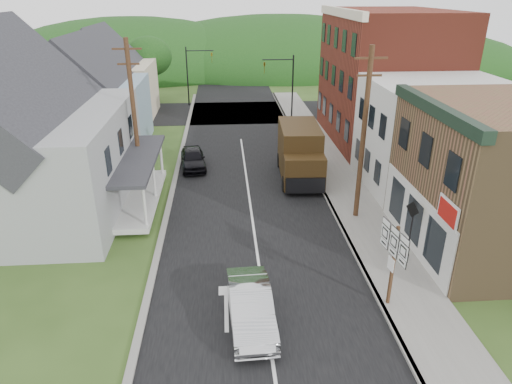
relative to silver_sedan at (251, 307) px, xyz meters
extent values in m
plane|color=#2D4719|center=(0.60, 4.60, -0.72)|extent=(120.00, 120.00, 0.00)
cube|color=black|center=(0.60, 14.60, -0.72)|extent=(9.00, 90.00, 0.02)
cube|color=black|center=(0.60, 31.60, -0.72)|extent=(60.00, 9.00, 0.02)
cube|color=slate|center=(6.50, 12.60, -0.65)|extent=(2.80, 55.00, 0.15)
cube|color=slate|center=(5.15, 12.60, -0.65)|extent=(0.20, 55.00, 0.15)
cube|color=slate|center=(-4.05, 12.60, -0.66)|extent=(0.30, 55.00, 0.12)
cube|color=brown|center=(11.90, 4.60, 2.78)|extent=(8.00, 8.00, 7.00)
cube|color=silver|center=(11.90, 12.10, 2.53)|extent=(8.00, 7.00, 6.50)
cube|color=maroon|center=(11.90, 21.60, 4.28)|extent=(8.00, 12.00, 10.00)
cube|color=#929497|center=(-11.40, 10.60, 2.03)|extent=(10.00, 12.00, 5.50)
cube|color=#7B93A8|center=(-10.40, 21.60, 1.78)|extent=(7.00, 8.00, 5.00)
cube|color=beige|center=(-10.90, 30.60, 1.78)|extent=(7.00, 8.00, 5.00)
cylinder|color=#472D19|center=(6.20, 8.10, 3.78)|extent=(0.26, 0.26, 9.00)
cube|color=#472D19|center=(6.20, 8.10, 7.68)|extent=(1.60, 0.10, 0.10)
cube|color=#472D19|center=(6.20, 8.10, 6.88)|extent=(1.20, 0.10, 0.10)
cylinder|color=#472D19|center=(-5.90, 12.60, 3.78)|extent=(0.26, 0.26, 9.00)
cube|color=#472D19|center=(-5.90, 12.60, 7.68)|extent=(1.60, 0.10, 0.10)
cube|color=#472D19|center=(-5.90, 12.60, 6.88)|extent=(1.20, 0.10, 0.10)
cylinder|color=black|center=(5.60, 28.10, 2.28)|extent=(0.14, 0.14, 6.00)
cylinder|color=black|center=(4.20, 28.10, 4.88)|extent=(2.80, 0.10, 0.10)
imported|color=olive|center=(3.00, 28.10, 4.18)|extent=(0.16, 0.20, 1.00)
cylinder|color=black|center=(-4.40, 35.10, 2.28)|extent=(0.14, 0.14, 6.00)
cylinder|color=black|center=(-3.00, 35.10, 4.88)|extent=(2.80, 0.10, 0.10)
imported|color=olive|center=(-1.80, 35.10, 4.18)|extent=(0.16, 0.20, 1.00)
cylinder|color=#382616|center=(-18.40, 24.60, 1.66)|extent=(0.36, 0.36, 4.76)
cylinder|color=#382616|center=(-8.40, 36.60, 1.24)|extent=(0.36, 0.36, 3.92)
ellipsoid|color=#10340F|center=(-8.40, 36.60, 4.18)|extent=(4.80, 4.80, 4.08)
ellipsoid|color=#10340F|center=(0.60, 59.60, -0.72)|extent=(90.00, 30.00, 16.00)
imported|color=#B8B9BD|center=(0.00, 0.00, 0.00)|extent=(1.73, 4.45, 1.45)
imported|color=black|center=(-2.97, 16.34, -0.04)|extent=(2.06, 4.15, 1.36)
cube|color=#33220E|center=(4.07, 14.49, 1.14)|extent=(2.66, 4.79, 3.08)
cube|color=#33220E|center=(3.94, 11.73, 0.61)|extent=(2.52, 1.81, 2.02)
cube|color=black|center=(3.95, 11.94, 1.46)|extent=(2.29, 1.38, 0.05)
cube|color=black|center=(3.90, 10.83, 0.07)|extent=(2.34, 0.27, 0.96)
cylinder|color=black|center=(2.83, 11.89, -0.24)|extent=(0.34, 0.97, 0.96)
cylinder|color=black|center=(5.06, 11.79, -0.24)|extent=(0.34, 0.97, 0.96)
cylinder|color=black|center=(3.03, 16.14, -0.24)|extent=(0.34, 0.97, 0.96)
cylinder|color=black|center=(5.26, 16.03, -0.24)|extent=(0.34, 0.97, 0.96)
cube|color=#472D19|center=(5.40, 0.60, 1.12)|extent=(0.12, 0.12, 3.38)
cube|color=black|center=(5.34, 0.59, 2.18)|extent=(0.33, 1.92, 0.08)
cube|color=white|center=(5.41, -0.08, 2.61)|extent=(0.10, 0.53, 0.21)
cube|color=white|center=(5.41, -0.08, 2.18)|extent=(0.11, 0.58, 0.53)
cube|color=white|center=(5.41, -0.08, 1.75)|extent=(0.10, 0.53, 0.27)
cube|color=white|center=(5.30, 0.58, 2.61)|extent=(0.10, 0.53, 0.21)
cube|color=white|center=(5.30, 0.58, 2.18)|extent=(0.11, 0.58, 0.53)
cube|color=white|center=(5.30, 0.58, 1.75)|extent=(0.10, 0.53, 0.27)
cube|color=white|center=(5.20, 1.25, 2.61)|extent=(0.10, 0.53, 0.21)
cube|color=white|center=(5.20, 1.25, 2.18)|extent=(0.11, 0.58, 0.53)
cube|color=white|center=(5.20, 1.25, 1.75)|extent=(0.10, 0.53, 0.27)
cube|color=white|center=(5.30, 0.58, 1.21)|extent=(0.08, 0.43, 0.53)
cylinder|color=black|center=(7.40, 3.81, 0.75)|extent=(0.09, 0.09, 2.64)
cube|color=black|center=(7.33, 3.81, 1.85)|extent=(0.31, 0.72, 0.78)
cube|color=yellow|center=(7.35, 3.81, 1.85)|extent=(0.29, 0.66, 0.70)
camera|label=1|loc=(-0.79, -13.50, 10.65)|focal=32.00mm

